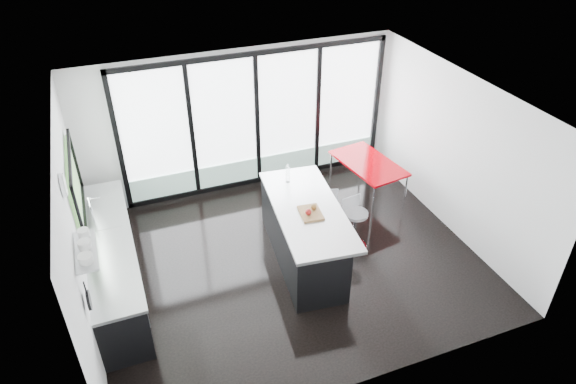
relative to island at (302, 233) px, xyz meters
name	(u,v)px	position (x,y,z in m)	size (l,w,h in m)	color
floor	(289,261)	(-0.23, 0.00, -0.51)	(6.00, 5.00, 0.00)	black
ceiling	(289,103)	(-0.23, 0.00, 2.29)	(6.00, 5.00, 0.00)	white
wall_back	(256,126)	(0.04, 2.46, 0.76)	(6.00, 0.09, 2.80)	silver
wall_front	(369,304)	(-0.23, -2.50, 0.89)	(6.00, 0.00, 2.80)	silver
wall_left	(76,213)	(-3.20, 0.27, 1.06)	(0.26, 5.00, 2.80)	silver
wall_right	(456,154)	(2.77, 0.00, 0.89)	(0.00, 5.00, 2.80)	silver
counter_cabinets	(114,263)	(-2.90, 0.40, -0.04)	(0.69, 3.24, 1.36)	black
island	(302,233)	(0.00, 0.00, 0.00)	(1.29, 2.54, 1.30)	black
bar_stool_near	(355,230)	(0.92, -0.07, -0.14)	(0.46, 0.46, 0.73)	silver
bar_stool_far	(328,222)	(0.61, 0.30, -0.15)	(0.45, 0.45, 0.71)	silver
red_table	(367,180)	(1.83, 1.21, -0.11)	(0.84, 1.47, 0.79)	#A80008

